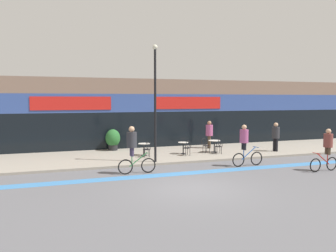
{
  "coord_description": "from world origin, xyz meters",
  "views": [
    {
      "loc": [
        -4.72,
        -11.28,
        3.37
      ],
      "look_at": [
        1.29,
        6.66,
        1.82
      ],
      "focal_mm": 35.0,
      "sensor_mm": 36.0,
      "label": 1
    }
  ],
  "objects_px": {
    "cafe_chair_2_near": "(219,145)",
    "cafe_chair_2_side": "(205,144)",
    "planter_pot": "(113,139)",
    "cafe_chair_1_near": "(187,147)",
    "pedestrian_near_end": "(209,132)",
    "pedestrian_far_end": "(276,134)",
    "cafe_chair_0_near": "(147,148)",
    "lamp_post": "(155,96)",
    "bistro_table_2": "(214,144)",
    "bistro_table_1": "(183,146)",
    "bistro_table_0": "(144,147)",
    "cyclist_1": "(133,146)",
    "cyclist_0": "(327,147)",
    "cyclist_2": "(245,143)"
  },
  "relations": [
    {
      "from": "bistro_table_0",
      "to": "bistro_table_1",
      "type": "distance_m",
      "value": 2.36
    },
    {
      "from": "lamp_post",
      "to": "cyclist_1",
      "type": "distance_m",
      "value": 3.32
    },
    {
      "from": "planter_pot",
      "to": "cyclist_1",
      "type": "bearing_deg",
      "value": -90.93
    },
    {
      "from": "bistro_table_0",
      "to": "pedestrian_near_end",
      "type": "xyz_separation_m",
      "value": [
        4.84,
        1.41,
        0.58
      ]
    },
    {
      "from": "cafe_chair_2_side",
      "to": "cafe_chair_1_near",
      "type": "bearing_deg",
      "value": -166.03
    },
    {
      "from": "cafe_chair_1_near",
      "to": "cyclist_2",
      "type": "xyz_separation_m",
      "value": [
        1.82,
        -3.21,
        0.56
      ]
    },
    {
      "from": "planter_pot",
      "to": "cyclist_0",
      "type": "bearing_deg",
      "value": -45.37
    },
    {
      "from": "lamp_post",
      "to": "pedestrian_near_end",
      "type": "bearing_deg",
      "value": 36.28
    },
    {
      "from": "pedestrian_near_end",
      "to": "pedestrian_far_end",
      "type": "relative_size",
      "value": 1.01
    },
    {
      "from": "bistro_table_1",
      "to": "bistro_table_2",
      "type": "relative_size",
      "value": 0.93
    },
    {
      "from": "lamp_post",
      "to": "pedestrian_near_end",
      "type": "relative_size",
      "value": 3.3
    },
    {
      "from": "bistro_table_2",
      "to": "pedestrian_near_end",
      "type": "distance_m",
      "value": 1.83
    },
    {
      "from": "bistro_table_1",
      "to": "pedestrian_far_end",
      "type": "relative_size",
      "value": 0.39
    },
    {
      "from": "planter_pot",
      "to": "pedestrian_near_end",
      "type": "bearing_deg",
      "value": -10.01
    },
    {
      "from": "bistro_table_0",
      "to": "cafe_chair_0_near",
      "type": "height_order",
      "value": "cafe_chair_0_near"
    },
    {
      "from": "lamp_post",
      "to": "bistro_table_1",
      "type": "bearing_deg",
      "value": 39.33
    },
    {
      "from": "bistro_table_0",
      "to": "bistro_table_2",
      "type": "distance_m",
      "value": 4.38
    },
    {
      "from": "bistro_table_1",
      "to": "cafe_chair_1_near",
      "type": "relative_size",
      "value": 0.78
    },
    {
      "from": "cafe_chair_0_near",
      "to": "cyclist_1",
      "type": "relative_size",
      "value": 0.42
    },
    {
      "from": "cafe_chair_2_side",
      "to": "bistro_table_1",
      "type": "bearing_deg",
      "value": 169.41
    },
    {
      "from": "cyclist_1",
      "to": "lamp_post",
      "type": "bearing_deg",
      "value": 49.38
    },
    {
      "from": "planter_pot",
      "to": "cafe_chair_1_near",
      "type": "bearing_deg",
      "value": -41.75
    },
    {
      "from": "lamp_post",
      "to": "pedestrian_far_end",
      "type": "xyz_separation_m",
      "value": [
        8.11,
        0.96,
        -2.35
      ]
    },
    {
      "from": "cafe_chair_0_near",
      "to": "cyclist_1",
      "type": "xyz_separation_m",
      "value": [
        -1.51,
        -3.29,
        0.63
      ]
    },
    {
      "from": "bistro_table_2",
      "to": "cafe_chair_0_near",
      "type": "bearing_deg",
      "value": -175.38
    },
    {
      "from": "planter_pot",
      "to": "cyclist_1",
      "type": "xyz_separation_m",
      "value": [
        -0.1,
        -6.43,
        0.44
      ]
    },
    {
      "from": "bistro_table_2",
      "to": "planter_pot",
      "type": "bearing_deg",
      "value": 154.26
    },
    {
      "from": "cafe_chair_0_near",
      "to": "planter_pot",
      "type": "distance_m",
      "value": 3.45
    },
    {
      "from": "cafe_chair_2_near",
      "to": "lamp_post",
      "type": "bearing_deg",
      "value": 113.22
    },
    {
      "from": "bistro_table_0",
      "to": "cyclist_0",
      "type": "bearing_deg",
      "value": -40.76
    },
    {
      "from": "cafe_chair_0_near",
      "to": "lamp_post",
      "type": "height_order",
      "value": "lamp_post"
    },
    {
      "from": "bistro_table_1",
      "to": "cafe_chair_2_side",
      "type": "xyz_separation_m",
      "value": [
        1.4,
        -0.06,
        0.02
      ]
    },
    {
      "from": "cafe_chair_2_side",
      "to": "pedestrian_far_end",
      "type": "relative_size",
      "value": 0.5
    },
    {
      "from": "cafe_chair_2_near",
      "to": "lamp_post",
      "type": "height_order",
      "value": "lamp_post"
    },
    {
      "from": "bistro_table_2",
      "to": "planter_pot",
      "type": "xyz_separation_m",
      "value": [
        -5.78,
        2.79,
        0.18
      ]
    },
    {
      "from": "pedestrian_far_end",
      "to": "cyclist_1",
      "type": "bearing_deg",
      "value": -1.08
    },
    {
      "from": "bistro_table_0",
      "to": "cafe_chair_0_near",
      "type": "bearing_deg",
      "value": -90.01
    },
    {
      "from": "bistro_table_1",
      "to": "cyclist_0",
      "type": "relative_size",
      "value": 0.35
    },
    {
      "from": "pedestrian_near_end",
      "to": "bistro_table_1",
      "type": "bearing_deg",
      "value": -138.56
    },
    {
      "from": "cyclist_0",
      "to": "pedestrian_far_end",
      "type": "relative_size",
      "value": 1.11
    },
    {
      "from": "pedestrian_near_end",
      "to": "pedestrian_far_end",
      "type": "height_order",
      "value": "pedestrian_near_end"
    },
    {
      "from": "bistro_table_0",
      "to": "bistro_table_2",
      "type": "height_order",
      "value": "bistro_table_2"
    },
    {
      "from": "cafe_chair_1_near",
      "to": "cyclist_1",
      "type": "bearing_deg",
      "value": 120.92
    },
    {
      "from": "planter_pot",
      "to": "cyclist_1",
      "type": "height_order",
      "value": "cyclist_1"
    },
    {
      "from": "bistro_table_2",
      "to": "pedestrian_near_end",
      "type": "xyz_separation_m",
      "value": [
        0.46,
        1.68,
        0.55
      ]
    },
    {
      "from": "bistro_table_2",
      "to": "pedestrian_near_end",
      "type": "height_order",
      "value": "pedestrian_near_end"
    },
    {
      "from": "bistro_table_1",
      "to": "cafe_chair_1_near",
      "type": "distance_m",
      "value": 0.63
    },
    {
      "from": "cafe_chair_0_near",
      "to": "planter_pot",
      "type": "relative_size",
      "value": 0.67
    },
    {
      "from": "cafe_chair_2_near",
      "to": "cafe_chair_2_side",
      "type": "height_order",
      "value": "same"
    },
    {
      "from": "cyclist_1",
      "to": "cyclist_2",
      "type": "distance_m",
      "value": 5.69
    }
  ]
}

